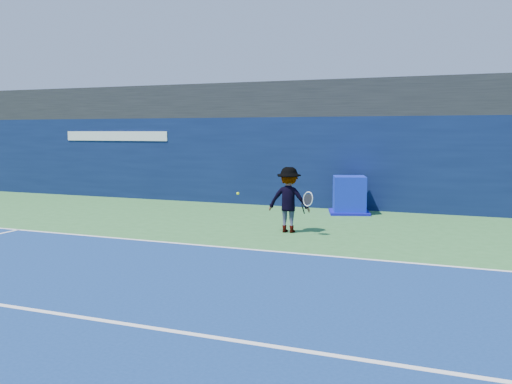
{
  "coord_description": "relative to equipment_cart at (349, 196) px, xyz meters",
  "views": [
    {
      "loc": [
        6.13,
        -8.07,
        2.53
      ],
      "look_at": [
        0.7,
        5.2,
        1.0
      ],
      "focal_mm": 40.0,
      "sensor_mm": 36.0,
      "label": 1
    }
  ],
  "objects": [
    {
      "name": "ground",
      "position": [
        -2.19,
        -9.21,
        -0.53
      ],
      "size": [
        80.0,
        80.0,
        0.0
      ],
      "primitive_type": "plane",
      "color": "#337135",
      "rests_on": "ground"
    },
    {
      "name": "baseline",
      "position": [
        -2.19,
        -6.21,
        -0.52
      ],
      "size": [
        24.0,
        0.1,
        0.01
      ],
      "primitive_type": "cube",
      "color": "white",
      "rests_on": "ground"
    },
    {
      "name": "service_line",
      "position": [
        -2.19,
        -11.21,
        -0.52
      ],
      "size": [
        24.0,
        0.1,
        0.01
      ],
      "primitive_type": "cube",
      "color": "white",
      "rests_on": "ground"
    },
    {
      "name": "stadium_band",
      "position": [
        -2.19,
        2.29,
        3.07
      ],
      "size": [
        36.0,
        3.0,
        1.2
      ],
      "primitive_type": "cube",
      "color": "black",
      "rests_on": "back_wall_assembly"
    },
    {
      "name": "back_wall_assembly",
      "position": [
        -2.19,
        1.29,
        0.98
      ],
      "size": [
        36.0,
        1.03,
        3.0
      ],
      "color": "#0B173C",
      "rests_on": "ground"
    },
    {
      "name": "equipment_cart",
      "position": [
        0.0,
        0.0,
        0.0
      ],
      "size": [
        1.51,
        1.51,
        1.15
      ],
      "color": "#0C1EB5",
      "rests_on": "ground"
    },
    {
      "name": "tennis_player",
      "position": [
        -0.65,
        -3.84,
        0.3
      ],
      "size": [
        1.29,
        0.73,
        1.64
      ],
      "color": "white",
      "rests_on": "ground"
    },
    {
      "name": "tennis_ball",
      "position": [
        -1.97,
        -4.03,
        0.42
      ],
      "size": [
        0.07,
        0.07,
        0.07
      ],
      "color": "#C3E018",
      "rests_on": "ground"
    }
  ]
}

